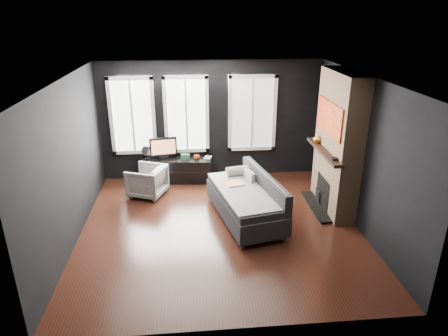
{
  "coord_description": "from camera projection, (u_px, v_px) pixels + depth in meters",
  "views": [
    {
      "loc": [
        -0.52,
        -6.36,
        3.73
      ],
      "look_at": [
        0.1,
        0.3,
        1.05
      ],
      "focal_mm": 32.0,
      "sensor_mm": 36.0,
      "label": 1
    }
  ],
  "objects": [
    {
      "name": "stripe_pillow",
      "position": [
        249.0,
        179.0,
        7.77
      ],
      "size": [
        0.18,
        0.34,
        0.33
      ],
      "primitive_type": "cube",
      "rotation": [
        0.0,
        0.0,
        0.31
      ],
      "color": "gray",
      "rests_on": "sofa"
    },
    {
      "name": "wall_back",
      "position": [
        211.0,
        120.0,
        9.12
      ],
      "size": [
        5.0,
        0.02,
        2.7
      ],
      "primitive_type": "cube",
      "color": "black",
      "rests_on": "ground"
    },
    {
      "name": "book",
      "position": [
        204.0,
        153.0,
        9.13
      ],
      "size": [
        0.16,
        0.06,
        0.22
      ],
      "primitive_type": "imported",
      "rotation": [
        0.0,
        0.0,
        -0.29
      ],
      "color": "#B9A692",
      "rests_on": "media_console"
    },
    {
      "name": "fireplace",
      "position": [
        338.0,
        143.0,
        7.56
      ],
      "size": [
        0.7,
        1.62,
        2.7
      ],
      "primitive_type": null,
      "color": "#93724C",
      "rests_on": "floor"
    },
    {
      "name": "mantel_clock",
      "position": [
        335.0,
        159.0,
        7.07
      ],
      "size": [
        0.15,
        0.15,
        0.04
      ],
      "primitive_type": "cylinder",
      "rotation": [
        0.0,
        0.0,
        -0.18
      ],
      "color": "black",
      "rests_on": "fireplace"
    },
    {
      "name": "wall_left",
      "position": [
        69.0,
        163.0,
        6.59
      ],
      "size": [
        0.02,
        5.0,
        2.7
      ],
      "primitive_type": "cube",
      "color": "black",
      "rests_on": "ground"
    },
    {
      "name": "media_console",
      "position": [
        177.0,
        170.0,
        9.21
      ],
      "size": [
        1.62,
        0.64,
        0.54
      ],
      "primitive_type": null,
      "rotation": [
        0.0,
        0.0,
        -0.09
      ],
      "color": "black",
      "rests_on": "floor"
    },
    {
      "name": "ceiling",
      "position": [
        219.0,
        78.0,
        6.3
      ],
      "size": [
        5.0,
        5.0,
        0.0
      ],
      "primitive_type": "plane",
      "color": "white",
      "rests_on": "ground"
    },
    {
      "name": "wall_right",
      "position": [
        361.0,
        154.0,
        7.02
      ],
      "size": [
        0.02,
        5.0,
        2.7
      ],
      "primitive_type": "cube",
      "color": "black",
      "rests_on": "ground"
    },
    {
      "name": "armchair",
      "position": [
        147.0,
        180.0,
        8.44
      ],
      "size": [
        0.86,
        0.89,
        0.72
      ],
      "primitive_type": "imported",
      "rotation": [
        0.0,
        0.0,
        -1.94
      ],
      "color": "silver",
      "rests_on": "floor"
    },
    {
      "name": "mug",
      "position": [
        197.0,
        156.0,
        9.05
      ],
      "size": [
        0.13,
        0.11,
        0.13
      ],
      "primitive_type": "imported",
      "rotation": [
        0.0,
        0.0,
        -0.06
      ],
      "color": "#CF4D16",
      "rests_on": "media_console"
    },
    {
      "name": "floor",
      "position": [
        220.0,
        227.0,
        7.31
      ],
      "size": [
        5.0,
        5.0,
        0.0
      ],
      "primitive_type": "plane",
      "color": "black",
      "rests_on": "ground"
    },
    {
      "name": "desk_fan",
      "position": [
        147.0,
        152.0,
        9.01
      ],
      "size": [
        0.28,
        0.28,
        0.33
      ],
      "primitive_type": null,
      "rotation": [
        0.0,
        0.0,
        -0.25
      ],
      "color": "#A8A8A8",
      "rests_on": "media_console"
    },
    {
      "name": "windows",
      "position": [
        190.0,
        75.0,
        8.66
      ],
      "size": [
        4.0,
        0.16,
        1.76
      ],
      "primitive_type": null,
      "color": "white",
      "rests_on": "wall_back"
    },
    {
      "name": "storage_box",
      "position": [
        185.0,
        156.0,
        9.08
      ],
      "size": [
        0.2,
        0.13,
        0.11
      ],
      "primitive_type": "cube",
      "rotation": [
        0.0,
        0.0,
        -0.01
      ],
      "color": "#276937",
      "rests_on": "media_console"
    },
    {
      "name": "monitor",
      "position": [
        163.0,
        147.0,
        9.02
      ],
      "size": [
        0.64,
        0.23,
        0.56
      ],
      "primitive_type": null,
      "rotation": [
        0.0,
        0.0,
        0.16
      ],
      "color": "black",
      "rests_on": "media_console"
    },
    {
      "name": "mantel_vase",
      "position": [
        318.0,
        138.0,
        7.97
      ],
      "size": [
        0.23,
        0.24,
        0.18
      ],
      "primitive_type": "imported",
      "rotation": [
        0.0,
        0.0,
        -0.33
      ],
      "color": "gold",
      "rests_on": "fireplace"
    },
    {
      "name": "sofa",
      "position": [
        245.0,
        198.0,
        7.44
      ],
      "size": [
        1.44,
        2.23,
        0.88
      ],
      "primitive_type": null,
      "rotation": [
        0.0,
        0.0,
        0.21
      ],
      "color": "#262629",
      "rests_on": "floor"
    }
  ]
}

